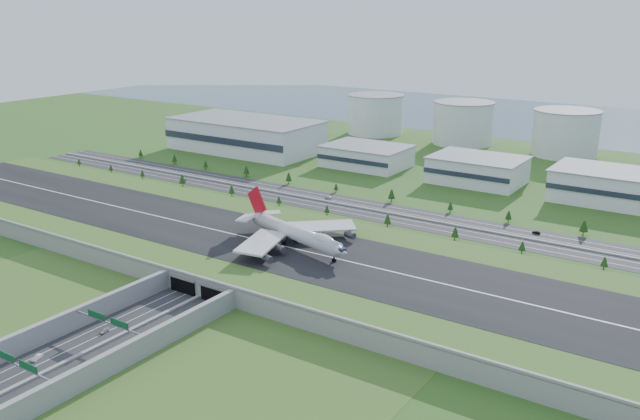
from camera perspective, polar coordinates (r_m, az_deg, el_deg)
The scene contains 22 objects.
ground at distance 316.08m, azimuth -3.90°, elevation -4.25°, with size 1200.00×1200.00×0.00m, color #294E18.
airfield_deck at distance 314.55m, azimuth -3.92°, elevation -3.56°, with size 520.00×100.00×9.20m.
underpass_road at distance 250.54m, azimuth -18.11°, elevation -10.16°, with size 38.80×120.40×8.00m.
sign_gantry_near at distance 251.37m, azimuth -17.40°, elevation -9.10°, with size 38.70×0.70×9.80m.
sign_gantry_far at distance 234.06m, azimuth -24.14°, elevation -11.89°, with size 38.70×0.70×9.80m.
north_expressway at distance 391.30m, azimuth 4.60°, elevation -0.06°, with size 560.00×36.00×0.12m, color #28282B.
tree_row at distance 382.30m, azimuth 7.44°, elevation 0.12°, with size 497.81×48.53×8.16m.
hangar_west at distance 555.00m, azimuth -6.24°, elevation 6.28°, with size 120.00×60.00×25.00m, color silver.
hangar_mid_a at distance 498.09m, azimuth 3.96°, elevation 4.53°, with size 58.00×42.00×15.00m, color silver.
hangar_mid_b at distance 462.71m, azimuth 13.13°, elevation 3.29°, with size 58.00×42.00×17.00m, color silver.
hangar_mid_c at distance 441.92m, azimuth 22.84°, elevation 1.89°, with size 58.00×42.00×19.00m, color silver.
fuel_tank_a at distance 628.04m, azimuth 4.71°, elevation 8.02°, with size 50.00×50.00×35.00m, color silver.
fuel_tank_b at distance 592.00m, azimuth 11.96°, elevation 7.17°, with size 50.00×50.00×35.00m, color silver.
fuel_tank_c at distance 566.50m, azimuth 19.97°, elevation 6.09°, with size 50.00×50.00×35.00m, color silver.
bay_water at distance 744.05m, azimuth 19.40°, elevation 7.15°, with size 1200.00×260.00×0.06m, color #345264.
boeing_747 at distance 308.71m, azimuth -2.15°, elevation -1.92°, with size 70.67×65.87×22.42m.
car_0 at distance 260.79m, azimuth -17.69°, elevation -9.63°, with size 1.82×4.51×1.54m, color silver.
car_1 at distance 250.17m, azimuth -22.73°, elevation -11.38°, with size 1.53×4.38×1.44m, color white.
car_2 at distance 252.81m, azimuth -13.28°, elevation -10.16°, with size 2.19×4.75×1.32m, color #0C153C.
car_4 at distance 467.29m, azimuth -11.45°, elevation 2.57°, with size 1.86×4.63×1.58m, color slate.
car_5 at distance 368.22m, azimuth 17.75°, elevation -1.81°, with size 1.47×4.20×1.39m, color black.
car_7 at distance 414.70m, azimuth 0.69°, elevation 1.09°, with size 2.03×5.00×1.45m, color silver.
Camera 1 is at (181.21, -232.61, 113.84)m, focal length 38.00 mm.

